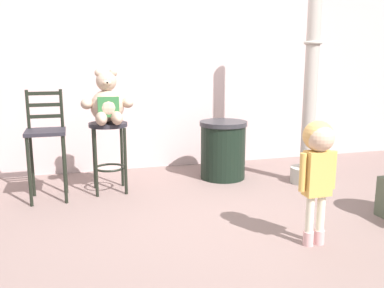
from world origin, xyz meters
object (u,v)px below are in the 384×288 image
Objects in this scene: lamppost at (310,90)px; bar_chair_empty at (46,138)px; child_walking at (318,156)px; bar_stool_with_teddy at (109,142)px; teddy_bear at (107,104)px; trash_bin at (223,150)px.

bar_chair_empty is at bearing 175.43° from lamppost.
child_walking is at bearing -119.12° from lamppost.
lamppost is at bearing -149.35° from child_walking.
lamppost is 2.84m from bar_chair_empty.
bar_chair_empty is at bearing -70.39° from child_walking.
bar_stool_with_teddy is at bearing 172.13° from lamppost.
bar_stool_with_teddy is 2.27m from lamppost.
lamppost is (0.81, 1.45, 0.37)m from child_walking.
teddy_bear is at bearing 172.85° from lamppost.
teddy_bear is 2.22m from child_walking.
bar_stool_with_teddy is at bearing 90.00° from teddy_bear.
trash_bin is 1.20m from lamppost.
child_walking is at bearing -40.16° from bar_chair_empty.
trash_bin is at bearing 6.47° from bar_stool_with_teddy.
child_walking reaches higher than bar_stool_with_teddy.
lamppost is (2.18, -0.27, 0.11)m from teddy_bear.
bar_stool_with_teddy is at bearing -173.53° from trash_bin.
teddy_bear reaches higher than child_walking.
child_walking is 1.94m from trash_bin.
trash_bin is at bearing 6.71° from bar_chair_empty.
lamppost is at bearing -4.57° from bar_chair_empty.
bar_chair_empty reaches higher than child_walking.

